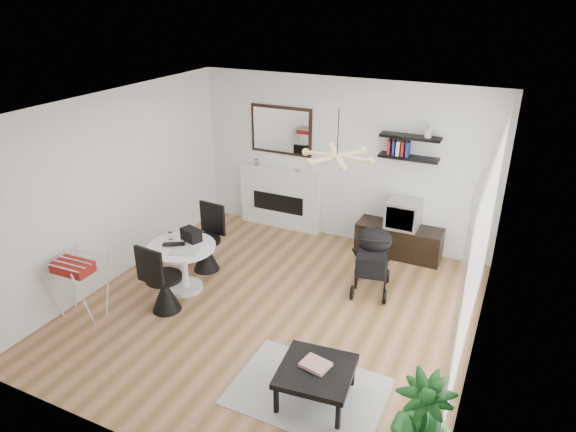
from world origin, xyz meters
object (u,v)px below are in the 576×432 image
at_px(coffee_table, 316,372).
at_px(dining_table, 183,261).
at_px(drying_rack, 80,287).
at_px(potted_plant, 421,421).
at_px(fireplace, 280,191).
at_px(stroller, 372,262).
at_px(tv_console, 399,241).
at_px(crt_tv, 403,214).

bearing_deg(coffee_table, dining_table, 154.77).
distance_m(drying_rack, potted_plant, 4.44).
height_order(fireplace, drying_rack, fireplace).
distance_m(stroller, potted_plant, 2.94).
bearing_deg(tv_console, coffee_table, -89.53).
bearing_deg(drying_rack, stroller, 33.98).
bearing_deg(potted_plant, stroller, 115.18).
distance_m(fireplace, drying_rack, 3.78).
bearing_deg(coffee_table, tv_console, 90.47).
bearing_deg(tv_console, potted_plant, -73.19).
distance_m(stroller, coffee_table, 2.35).
bearing_deg(coffee_table, fireplace, 121.18).
relative_size(crt_tv, drying_rack, 0.58).
xyz_separation_m(fireplace, dining_table, (-0.29, -2.49, -0.23)).
bearing_deg(fireplace, drying_rack, -106.50).
bearing_deg(drying_rack, tv_console, 44.72).
relative_size(tv_console, dining_table, 1.42).
relative_size(dining_table, potted_plant, 1.01).
xyz_separation_m(drying_rack, potted_plant, (4.42, -0.38, 0.01)).
distance_m(fireplace, coffee_table, 4.31).
bearing_deg(dining_table, stroller, 26.02).
height_order(crt_tv, drying_rack, crt_tv).
relative_size(drying_rack, coffee_table, 1.05).
bearing_deg(fireplace, crt_tv, -4.40).
bearing_deg(crt_tv, drying_rack, -133.72).
bearing_deg(dining_table, tv_console, 43.12).
xyz_separation_m(dining_table, stroller, (2.39, 1.16, -0.03)).
height_order(crt_tv, dining_table, crt_tv).
xyz_separation_m(crt_tv, dining_table, (-2.51, -2.32, -0.26)).
height_order(fireplace, coffee_table, fireplace).
distance_m(crt_tv, potted_plant, 3.99).
bearing_deg(coffee_table, stroller, 93.06).
distance_m(crt_tv, stroller, 1.20).
distance_m(dining_table, drying_rack, 1.37).
relative_size(fireplace, crt_tv, 4.32).
xyz_separation_m(crt_tv, coffee_table, (0.00, -3.51, -0.37)).
bearing_deg(dining_table, fireplace, 83.43).
height_order(drying_rack, potted_plant, potted_plant).
relative_size(tv_console, potted_plant, 1.44).
distance_m(fireplace, crt_tv, 2.23).
distance_m(tv_console, drying_rack, 4.75).
relative_size(fireplace, coffee_table, 2.63).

